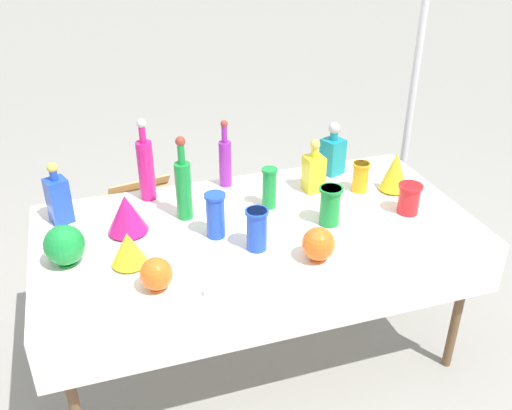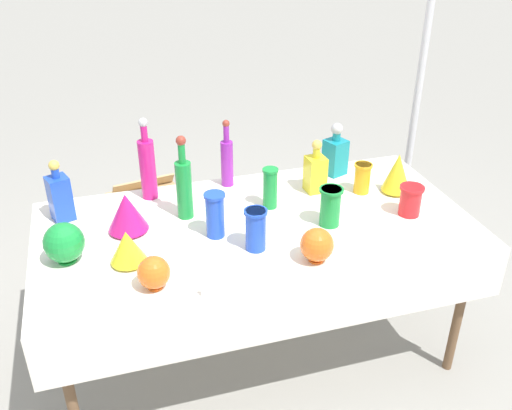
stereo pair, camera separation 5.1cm
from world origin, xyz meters
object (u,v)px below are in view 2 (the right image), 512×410
round_bowl_1 (64,243)px  canopy_pole (415,116)px  slender_vase_5 (411,199)px  fluted_vase_2 (127,212)px  fluted_vase_0 (397,173)px  fluted_vase_1 (127,247)px  slender_vase_4 (215,214)px  slender_vase_1 (270,187)px  slender_vase_2 (330,205)px  cardboard_box_behind_left (149,221)px  square_decanter_2 (60,196)px  square_decanter_1 (335,154)px  tall_bottle_0 (184,186)px  round_bowl_0 (154,273)px  slender_vase_3 (362,177)px  square_decanter_0 (315,171)px  tall_bottle_2 (148,166)px  round_bowl_2 (317,245)px  tall_bottle_1 (227,160)px

round_bowl_1 → canopy_pole: canopy_pole is taller
slender_vase_5 → fluted_vase_2: 1.29m
fluted_vase_0 → fluted_vase_1: bearing=-169.7°
slender_vase_4 → fluted_vase_1: size_ratio=1.39×
slender_vase_1 → slender_vase_2: size_ratio=1.10×
slender_vase_1 → fluted_vase_1: bearing=-158.1°
slender_vase_1 → fluted_vase_0: size_ratio=0.98×
cardboard_box_behind_left → square_decanter_2: bearing=-118.1°
square_decanter_2 → square_decanter_1: bearing=3.4°
slender_vase_2 → tall_bottle_0: bearing=157.2°
slender_vase_2 → slender_vase_4: size_ratio=0.88×
slender_vase_1 → fluted_vase_0: 0.65m
square_decanter_2 → round_bowl_0: size_ratio=2.19×
slender_vase_1 → slender_vase_2: bearing=-47.9°
slender_vase_2 → fluted_vase_1: bearing=-177.0°
slender_vase_1 → slender_vase_5: 0.65m
tall_bottle_0 → slender_vase_3: tall_bottle_0 is taller
slender_vase_1 → slender_vase_3: slender_vase_1 is taller
tall_bottle_0 → cardboard_box_behind_left: bearing=96.1°
square_decanter_0 → canopy_pole: 0.96m
tall_bottle_2 → cardboard_box_behind_left: bearing=87.6°
fluted_vase_1 → cardboard_box_behind_left: size_ratio=0.30×
tall_bottle_0 → round_bowl_1: size_ratio=2.32×
cardboard_box_behind_left → slender_vase_2: bearing=-59.7°
round_bowl_2 → tall_bottle_2: bearing=128.0°
tall_bottle_1 → fluted_vase_2: size_ratio=1.91×
square_decanter_2 → canopy_pole: bearing=11.5°
fluted_vase_0 → slender_vase_4: bearing=-171.6°
tall_bottle_2 → tall_bottle_0: bearing=-60.4°
round_bowl_0 → round_bowl_1: size_ratio=0.78×
slender_vase_1 → round_bowl_0: slender_vase_1 is taller
square_decanter_0 → canopy_pole: bearing=30.4°
square_decanter_0 → fluted_vase_1: size_ratio=1.84×
fluted_vase_2 → square_decanter_2: bearing=145.4°
round_bowl_1 → cardboard_box_behind_left: 1.42m
cardboard_box_behind_left → tall_bottle_2: bearing=-92.4°
tall_bottle_2 → round_bowl_1: (-0.40, -0.45, -0.08)m
slender_vase_5 → fluted_vase_0: (0.05, 0.22, 0.03)m
slender_vase_3 → cardboard_box_behind_left: slender_vase_3 is taller
square_decanter_2 → round_bowl_1: size_ratio=1.70×
slender_vase_1 → square_decanter_0: bearing=19.4°
round_bowl_2 → cardboard_box_behind_left: size_ratio=0.30×
canopy_pole → fluted_vase_0: bearing=-126.2°
round_bowl_1 → round_bowl_0: bearing=-41.0°
fluted_vase_2 → round_bowl_2: fluted_vase_2 is taller
fluted_vase_1 → round_bowl_1: (-0.24, 0.08, 0.01)m
fluted_vase_0 → fluted_vase_2: 1.31m
fluted_vase_0 → tall_bottle_0: bearing=176.7°
tall_bottle_1 → slender_vase_4: tall_bottle_1 is taller
round_bowl_2 → round_bowl_0: bearing=179.3°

